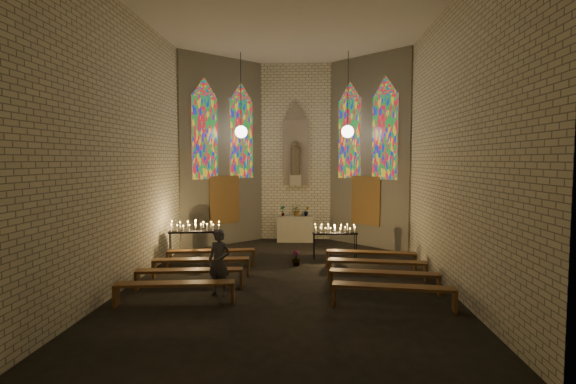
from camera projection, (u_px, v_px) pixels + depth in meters
The scene contains 18 objects.
floor at pixel (288, 278), 12.20m from camera, with size 12.00×12.00×0.00m, color black.
room at pixel (293, 145), 15.29m from camera, with size 8.22×12.43×7.00m.
altar at pixel (295, 229), 17.59m from camera, with size 1.40×0.60×1.00m, color #BCB79A.
flower_vase_left at pixel (283, 211), 17.53m from camera, with size 0.22×0.15×0.42m, color #4C723F.
flower_vase_center at pixel (297, 210), 17.64m from camera, with size 0.40×0.35×0.44m, color #4C723F.
flower_vase_right at pixel (307, 211), 17.59m from camera, with size 0.21×0.17×0.39m, color #4C723F.
aisle_flower_pot at pixel (296, 258), 13.57m from camera, with size 0.26×0.26×0.47m, color #4C723F.
votive_stand_left at pixel (196, 229), 14.05m from camera, with size 1.70×0.70×1.22m.
votive_stand_right at pixel (335, 231), 14.46m from camera, with size 1.47×0.49×1.06m.
pew_left_0 at pixel (211, 253), 13.49m from camera, with size 2.64×0.68×0.50m.
pew_right_0 at pixel (371, 255), 13.25m from camera, with size 2.64×0.68×0.50m.
pew_left_1 at pixel (201, 262), 12.30m from camera, with size 2.64×0.68×0.50m.
pew_right_1 at pixel (377, 264), 12.05m from camera, with size 2.64×0.68×0.50m.
pew_left_2 at pixel (190, 273), 11.10m from camera, with size 2.64×0.68×0.50m.
pew_right_2 at pixel (384, 275), 10.86m from camera, with size 2.64×0.68×0.50m.
pew_left_3 at pixel (175, 286), 9.91m from camera, with size 2.64×0.68×0.50m.
pew_right_3 at pixel (393, 290), 9.66m from camera, with size 2.64×0.68×0.50m.
visitor at pixel (219, 262), 10.60m from camera, with size 0.57×0.38×1.57m, color #53545E.
Camera 1 is at (0.61, -11.98, 3.20)m, focal length 28.00 mm.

